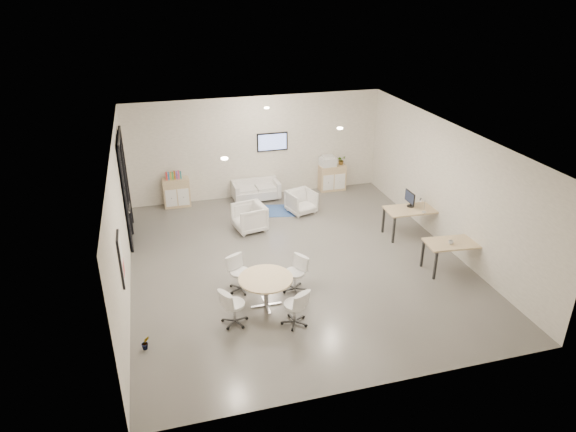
% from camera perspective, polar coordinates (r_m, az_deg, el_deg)
% --- Properties ---
extents(room_shell, '(9.60, 10.60, 4.80)m').
position_cam_1_polar(room_shell, '(12.13, 1.00, 1.50)').
color(room_shell, '#5F5B56').
rests_on(room_shell, ground).
extents(glass_door, '(0.09, 1.90, 2.85)m').
position_cam_1_polar(glass_door, '(14.09, -17.65, 3.28)').
color(glass_door, black).
rests_on(glass_door, room_shell).
extents(artwork, '(0.05, 0.54, 1.04)m').
position_cam_1_polar(artwork, '(10.34, -18.05, -4.61)').
color(artwork, black).
rests_on(artwork, room_shell).
extents(wall_tv, '(0.98, 0.06, 0.58)m').
position_cam_1_polar(wall_tv, '(16.26, -1.76, 8.24)').
color(wall_tv, black).
rests_on(wall_tv, room_shell).
extents(ceiling_spots, '(3.14, 4.14, 0.03)m').
position_cam_1_polar(ceiling_spots, '(12.31, -0.96, 9.66)').
color(ceiling_spots, '#FFEAC6').
rests_on(ceiling_spots, room_shell).
extents(sideboard_left, '(0.80, 0.41, 0.90)m').
position_cam_1_polar(sideboard_left, '(16.10, -12.27, 2.56)').
color(sideboard_left, tan).
rests_on(sideboard_left, room_shell).
extents(sideboard_right, '(0.86, 0.42, 0.86)m').
position_cam_1_polar(sideboard_right, '(17.05, 4.92, 4.28)').
color(sideboard_right, tan).
rests_on(sideboard_right, room_shell).
extents(books, '(0.46, 0.14, 0.22)m').
position_cam_1_polar(books, '(15.90, -12.60, 4.41)').
color(books, red).
rests_on(books, sideboard_left).
extents(printer, '(0.53, 0.46, 0.34)m').
position_cam_1_polar(printer, '(16.80, 4.45, 6.11)').
color(printer, white).
rests_on(printer, sideboard_right).
extents(loveseat, '(1.48, 0.79, 0.54)m').
position_cam_1_polar(loveseat, '(16.31, -3.61, 2.83)').
color(loveseat, silver).
rests_on(loveseat, room_shell).
extents(blue_rug, '(1.50, 1.15, 0.01)m').
position_cam_1_polar(blue_rug, '(15.56, -1.74, 0.58)').
color(blue_rug, '#315197').
rests_on(blue_rug, room_shell).
extents(armchair_left, '(0.89, 0.93, 0.83)m').
position_cam_1_polar(armchair_left, '(14.26, -4.32, -0.04)').
color(armchair_left, silver).
rests_on(armchair_left, room_shell).
extents(armchair_right, '(0.91, 0.87, 0.76)m').
position_cam_1_polar(armchair_right, '(15.31, 1.49, 1.69)').
color(armchair_right, silver).
rests_on(armchair_right, room_shell).
extents(desk_rear, '(1.52, 0.80, 0.78)m').
position_cam_1_polar(desk_rear, '(14.26, 13.71, 0.51)').
color(desk_rear, tan).
rests_on(desk_rear, room_shell).
extents(desk_front, '(1.47, 0.83, 0.73)m').
position_cam_1_polar(desk_front, '(12.85, 18.05, -3.06)').
color(desk_front, tan).
rests_on(desk_front, room_shell).
extents(monitor, '(0.20, 0.50, 0.44)m').
position_cam_1_polar(monitor, '(14.24, 13.41, 1.89)').
color(monitor, black).
rests_on(monitor, desk_rear).
extents(round_table, '(1.15, 1.15, 0.70)m').
position_cam_1_polar(round_table, '(10.91, -2.49, -7.27)').
color(round_table, tan).
rests_on(round_table, room_shell).
extents(meeting_chairs, '(2.30, 2.30, 0.82)m').
position_cam_1_polar(meeting_chairs, '(11.02, -2.47, -8.18)').
color(meeting_chairs, white).
rests_on(meeting_chairs, room_shell).
extents(plant_cabinet, '(0.36, 0.37, 0.23)m').
position_cam_1_polar(plant_cabinet, '(16.97, 5.93, 6.09)').
color(plant_cabinet, '#3F7F3F').
rests_on(plant_cabinet, sideboard_right).
extents(plant_floor, '(0.22, 0.32, 0.13)m').
position_cam_1_polar(plant_floor, '(10.43, -15.51, -13.76)').
color(plant_floor, '#3F7F3F').
rests_on(plant_floor, room_shell).
extents(cup, '(0.11, 0.09, 0.11)m').
position_cam_1_polar(cup, '(12.67, 17.66, -2.76)').
color(cup, white).
rests_on(cup, desk_front).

